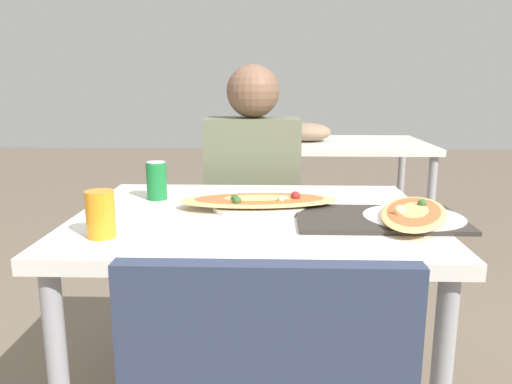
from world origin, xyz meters
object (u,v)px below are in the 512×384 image
pizza_main (260,202)px  drink_glass (101,214)px  person_seated (253,181)px  pizza_second (414,215)px  chair_far_seated (254,217)px  soda_can (157,181)px  dining_table (253,240)px

pizza_main → drink_glass: 0.49m
person_seated → pizza_main: bearing=94.2°
drink_glass → pizza_second: 0.84m
chair_far_seated → pizza_main: size_ratio=1.78×
person_seated → pizza_main: (0.04, -0.56, 0.05)m
person_seated → soda_can: size_ratio=9.42×
pizza_main → pizza_second: pizza_second is taller
dining_table → person_seated: size_ratio=0.87×
chair_far_seated → drink_glass: 1.07m
soda_can → pizza_second: 0.81m
chair_far_seated → person_seated: person_seated is taller
person_seated → drink_glass: size_ratio=10.01×
chair_far_seated → pizza_second: bearing=120.3°
person_seated → pizza_second: (0.47, -0.70, 0.04)m
dining_table → person_seated: 0.63m
soda_can → person_seated: bearing=56.5°
person_seated → drink_glass: (-0.35, -0.87, 0.09)m
person_seated → soda_can: (-0.30, -0.45, 0.09)m
drink_glass → pizza_second: (0.82, 0.17, -0.04)m
dining_table → drink_glass: bearing=-146.7°
dining_table → chair_far_seated: 0.75m
dining_table → soda_can: (-0.32, 0.17, 0.14)m
person_seated → drink_glass: person_seated is taller
dining_table → pizza_second: bearing=-9.1°
dining_table → pizza_main: bearing=73.3°
pizza_second → person_seated: bearing=124.2°
dining_table → drink_glass: 0.46m
person_seated → pizza_second: bearing=124.2°
drink_glass → soda_can: bearing=83.7°
chair_far_seated → drink_glass: chair_far_seated is taller
dining_table → person_seated: (-0.02, 0.62, 0.06)m
pizza_main → drink_glass: size_ratio=4.26×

